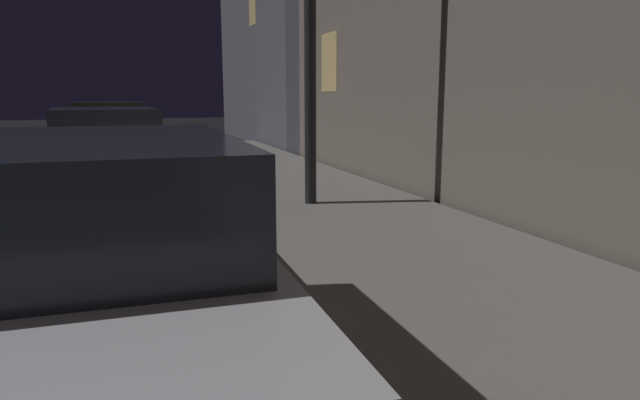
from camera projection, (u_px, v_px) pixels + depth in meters
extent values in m
cube|color=#B7B7BF|center=(89.00, 291.00, 3.19)|extent=(1.88, 4.21, 0.64)
cube|color=#1E2328|center=(80.00, 191.00, 3.01)|extent=(1.63, 2.28, 0.56)
cylinder|color=black|center=(220.00, 256.00, 4.72)|extent=(0.23, 0.66, 0.66)
cube|color=silver|center=(107.00, 163.00, 9.06)|extent=(1.95, 4.16, 0.64)
cube|color=#1E2328|center=(104.00, 126.00, 8.94)|extent=(1.64, 2.29, 0.56)
cylinder|color=black|center=(51.00, 171.00, 9.92)|extent=(0.26, 0.67, 0.66)
cylinder|color=black|center=(154.00, 166.00, 10.58)|extent=(0.26, 0.67, 0.66)
cylinder|color=black|center=(43.00, 194.00, 7.63)|extent=(0.26, 0.67, 0.66)
cylinder|color=black|center=(175.00, 186.00, 8.29)|extent=(0.26, 0.67, 0.66)
cube|color=gold|center=(111.00, 134.00, 15.43)|extent=(2.02, 4.55, 0.64)
cube|color=#1E2328|center=(109.00, 113.00, 15.22)|extent=(1.72, 2.11, 0.56)
cylinder|color=black|center=(78.00, 140.00, 16.49)|extent=(0.24, 0.67, 0.66)
cylinder|color=black|center=(147.00, 138.00, 17.06)|extent=(0.24, 0.67, 0.66)
cylinder|color=black|center=(67.00, 149.00, 13.88)|extent=(0.24, 0.67, 0.66)
cylinder|color=black|center=(149.00, 146.00, 14.46)|extent=(0.24, 0.67, 0.66)
cube|color=#F2D17F|center=(330.00, 62.00, 11.90)|extent=(0.06, 0.90, 1.20)
cube|color=#4C4C56|center=(368.00, 21.00, 19.81)|extent=(8.35, 10.65, 8.27)
cube|color=#F2D17F|center=(253.00, 5.00, 18.02)|extent=(0.06, 0.90, 1.20)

